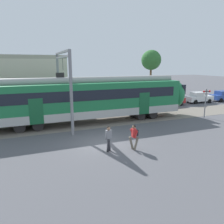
{
  "coord_description": "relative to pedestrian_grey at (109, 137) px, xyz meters",
  "views": [
    {
      "loc": [
        -4.77,
        -13.57,
        5.45
      ],
      "look_at": [
        1.78,
        2.7,
        1.6
      ],
      "focal_mm": 35.0,
      "sensor_mm": 36.0,
      "label": 1
    }
  ],
  "objects": [
    {
      "name": "parked_car_blue",
      "position": [
        23.16,
        11.92,
        -0.18
      ],
      "size": [
        4.01,
        1.77,
        1.54
      ],
      "color": "#284799",
      "rests_on": "ground"
    },
    {
      "name": "ground_plane",
      "position": [
        0.09,
        1.36,
        -0.96
      ],
      "size": [
        160.0,
        160.0,
        0.0
      ],
      "primitive_type": "plane",
      "color": "#515156"
    },
    {
      "name": "pedestrian_red",
      "position": [
        1.65,
        -0.31,
        0.03
      ],
      "size": [
        0.62,
        0.6,
        1.67
      ],
      "color": "#6B6051",
      "rests_on": "ground"
    },
    {
      "name": "parked_car_white",
      "position": [
        18.56,
        12.02,
        -0.18
      ],
      "size": [
        4.03,
        1.82,
        1.54
      ],
      "color": "silver",
      "rests_on": "ground"
    },
    {
      "name": "crossing_signal",
      "position": [
        12.51,
        4.71,
        1.05
      ],
      "size": [
        0.96,
        0.22,
        3.0
      ],
      "color": "gray",
      "rests_on": "ground"
    },
    {
      "name": "street_tree_right",
      "position": [
        14.52,
        18.7,
        5.09
      ],
      "size": [
        3.16,
        3.16,
        7.69
      ],
      "color": "brown",
      "rests_on": "ground"
    },
    {
      "name": "pedestrian_grey",
      "position": [
        0.0,
        0.0,
        0.0
      ],
      "size": [
        0.54,
        0.66,
        1.67
      ],
      "color": "#28282D",
      "rests_on": "ground"
    },
    {
      "name": "catenary_gantry",
      "position": [
        -1.42,
        7.37,
        3.35
      ],
      "size": [
        0.24,
        6.64,
        6.53
      ],
      "color": "gray",
      "rests_on": "ground"
    },
    {
      "name": "parked_car_red",
      "position": [
        13.41,
        11.82,
        -0.18
      ],
      "size": [
        4.06,
        1.88,
        1.54
      ],
      "color": "#B22323",
      "rests_on": "ground"
    }
  ]
}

